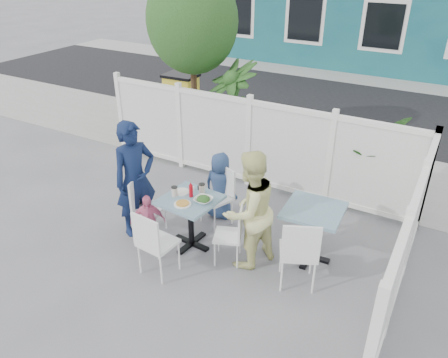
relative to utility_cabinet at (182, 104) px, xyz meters
The scene contains 29 objects.
ground 4.71m from the utility_cabinet, 58.92° to the right, with size 80.00×80.00×0.00m, color slate.
near_sidewalk 2.50m from the utility_cabinet, ahead, with size 24.00×2.60×0.01m, color gray.
street 4.30m from the utility_cabinet, 55.44° to the left, with size 24.00×5.00×0.01m, color black.
far_sidewalk 7.05m from the utility_cabinet, 69.93° to the left, with size 24.00×1.60×0.01m, color gray.
fence_back 2.98m from the utility_cabinet, 32.51° to the right, with size 5.86×0.08×1.60m.
fence_right 6.39m from the utility_cabinet, 32.14° to the right, with size 0.08×3.66×1.60m.
tree 2.23m from the utility_cabinet, 40.80° to the right, with size 1.80×1.62×3.59m.
utility_cabinet is the anchor object (origin of this frame).
potted_shrub_a 2.05m from the utility_cabinet, 26.53° to the right, with size 1.13×1.13×2.01m, color #1F3E17.
potted_shrub_b 4.44m from the utility_cabinet, 13.02° to the right, with size 1.30×1.13×1.44m, color #1F3E17.
main_table 4.49m from the utility_cabinet, 54.27° to the right, with size 0.80×0.80×0.78m.
spare_table 5.23m from the utility_cabinet, 36.19° to the right, with size 0.79×0.79×0.80m.
chair_left 4.17m from the utility_cabinet, 63.48° to the right, with size 0.49×0.50×0.92m.
chair_right 4.95m from the utility_cabinet, 47.87° to the right, with size 0.48×0.48×0.83m.
chair_back 3.95m from the utility_cabinet, 47.27° to the right, with size 0.54×0.53×0.92m.
chair_near 5.12m from the utility_cabinet, 59.89° to the right, with size 0.47×0.46×0.97m.
chair_spare 5.68m from the utility_cabinet, 41.16° to the right, with size 0.60×0.59×1.01m.
man 4.11m from the utility_cabinet, 65.05° to the right, with size 0.65×0.42×1.77m, color #0F1B3E.
woman 5.02m from the utility_cabinet, 45.59° to the right, with size 0.81×0.63×1.66m, color #D7D845.
boy 3.81m from the utility_cabinet, 46.78° to the right, with size 0.54×0.35×1.11m, color navy.
toddler 4.50m from the utility_cabinet, 62.00° to the right, with size 0.49×0.21×0.84m, color pink.
plate_main 4.64m from the utility_cabinet, 55.56° to the right, with size 0.24×0.24×0.01m, color white.
plate_side 4.31m from the utility_cabinet, 55.74° to the right, with size 0.23×0.23×0.02m, color white.
salad_bowl 4.60m from the utility_cabinet, 52.03° to the right, with size 0.25×0.25×0.06m, color white.
coffee_cup_a 4.40m from the utility_cabinet, 56.97° to the right, with size 0.09×0.09×0.13m, color beige.
coffee_cup_b 4.36m from the utility_cabinet, 51.91° to the right, with size 0.09×0.09×0.13m, color beige.
ketchup_bottle 4.44m from the utility_cabinet, 54.00° to the right, with size 0.06×0.06×0.18m, color #AB0713.
salt_shaker 4.27m from the utility_cabinet, 53.43° to the right, with size 0.03×0.03×0.07m, color white.
pepper_shaker 4.26m from the utility_cabinet, 52.45° to the right, with size 0.03×0.03×0.07m, color black.
Camera 1 is at (3.16, -3.92, 3.90)m, focal length 35.00 mm.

